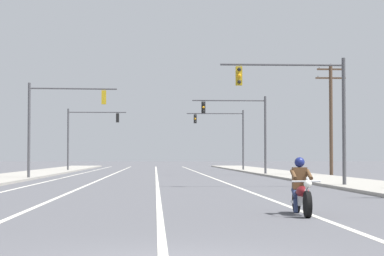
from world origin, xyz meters
The scene contains 13 objects.
lane_stripe_center centered at (-0.14, 45.00, 0.00)m, with size 0.16×100.00×0.01m, color beige.
lane_stripe_left centered at (-3.75, 45.00, 0.00)m, with size 0.16×100.00×0.01m, color beige.
lane_stripe_right centered at (3.69, 45.00, 0.00)m, with size 0.16×100.00×0.01m, color beige.
lane_stripe_far_left centered at (-6.61, 45.00, 0.00)m, with size 0.16×100.00×0.01m, color beige.
sidewalk_kerb_right centered at (10.14, 40.00, 0.07)m, with size 4.40×110.00×0.14m, color #9E998E.
sidewalk_kerb_left centered at (-10.14, 40.00, 0.07)m, with size 4.40×110.00×0.14m, color #9E998E.
motorcycle_with_rider centered at (3.43, 8.36, 0.59)m, with size 0.70×2.19×1.46m.
traffic_signal_near_right centered at (6.98, 24.10, 4.17)m, with size 6.02×0.37×6.20m.
traffic_signal_near_left centered at (-6.67, 36.69, 4.15)m, with size 5.66×0.59×6.20m.
traffic_signal_mid_right centered at (6.67, 46.04, 4.15)m, with size 5.81×0.37×6.20m.
traffic_signal_mid_left centered at (-7.14, 61.59, 4.15)m, with size 5.80×0.37×6.20m.
traffic_signal_far_right centered at (7.00, 63.00, 4.16)m, with size 5.85×0.37×6.20m.
utility_pole_right_far centered at (12.69, 42.47, 4.51)m, with size 2.24×0.26×8.31m.
Camera 1 is at (-0.26, -9.63, 1.48)m, focal length 67.10 mm.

